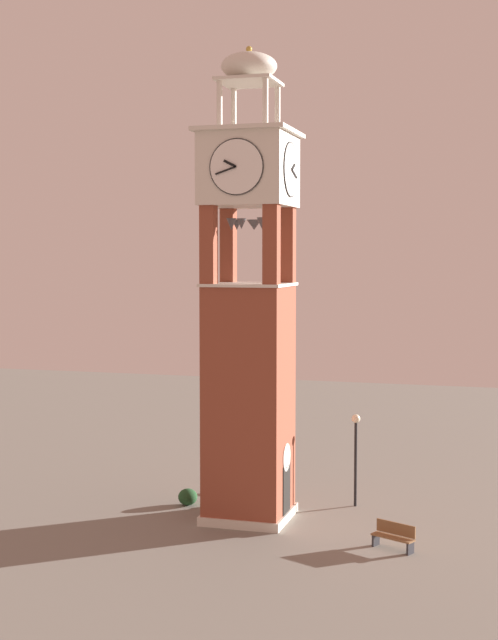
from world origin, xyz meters
name	(u,v)px	position (x,y,z in m)	size (l,w,h in m)	color
ground	(249,518)	(0.00, 0.00, 0.00)	(80.00, 80.00, 0.00)	gray
clock_tower	(249,328)	(0.00, 0.00, 7.61)	(3.64, 3.64, 18.44)	brown
park_bench	(394,536)	(-2.25, -6.03, 0.48)	(1.08, 1.63, 0.95)	brown
lamp_post	(356,443)	(2.98, -3.74, 2.68)	(0.36, 0.36, 3.86)	black
trash_bin	(269,479)	(4.87, 0.49, 0.40)	(0.52, 0.52, 0.80)	#2D2D33
shrub_near_entry	(188,497)	(1.14, 3.01, 0.35)	(0.80, 0.80, 0.69)	#234C28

